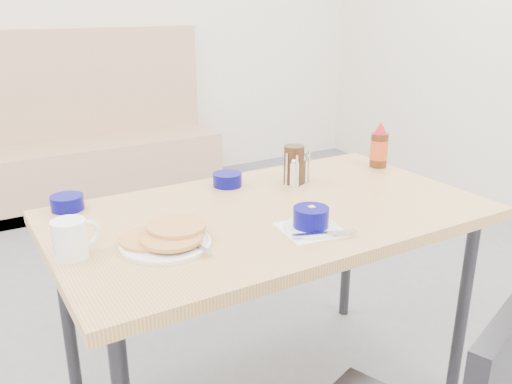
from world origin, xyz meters
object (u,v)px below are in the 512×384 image
coffee_mug (71,238)px  grits_setting (311,221)px  syrup_bottle (379,148)px  creamer_bowl (67,203)px  amber_tumbler (294,164)px  condiment_caddy (298,172)px  pancake_plate (166,239)px  butter_bowl (227,180)px  booth_bench (86,153)px  dining_table (270,227)px

coffee_mug → grits_setting: coffee_mug is taller
syrup_bottle → creamer_bowl: bearing=172.8°
amber_tumbler → condiment_caddy: bearing=-60.8°
pancake_plate → butter_bowl: 0.53m
grits_setting → creamer_bowl: 0.80m
creamer_bowl → condiment_caddy: bearing=-11.6°
coffee_mug → grits_setting: size_ratio=0.64×
booth_bench → dining_table: size_ratio=1.36×
coffee_mug → condiment_caddy: condiment_caddy is taller
booth_bench → coffee_mug: (-0.64, -2.55, 0.46)m
butter_bowl → condiment_caddy: condiment_caddy is taller
grits_setting → amber_tumbler: (0.21, 0.40, 0.04)m
coffee_mug → amber_tumbler: 0.88m
pancake_plate → coffee_mug: bearing=165.9°
creamer_bowl → butter_bowl: 0.56m
booth_bench → coffee_mug: 2.67m
pancake_plate → condiment_caddy: 0.68m
booth_bench → coffee_mug: booth_bench is taller
dining_table → amber_tumbler: amber_tumbler is taller
creamer_bowl → syrup_bottle: size_ratio=0.57×
booth_bench → dining_table: 2.56m
grits_setting → syrup_bottle: (0.63, 0.39, 0.05)m
grits_setting → syrup_bottle: bearing=32.0°
pancake_plate → booth_bench: bearing=81.4°
booth_bench → dining_table: booth_bench is taller
butter_bowl → syrup_bottle: bearing=-8.7°
grits_setting → butter_bowl: grits_setting is taller
amber_tumbler → coffee_mug: bearing=-166.2°
creamer_bowl → condiment_caddy: (0.80, -0.16, 0.02)m
pancake_plate → condiment_caddy: size_ratio=2.12×
dining_table → creamer_bowl: size_ratio=13.22×
coffee_mug → grits_setting: 0.67m
booth_bench → grits_setting: booth_bench is taller
booth_bench → dining_table: (0.00, -2.53, 0.35)m
grits_setting → condiment_caddy: 0.44m
coffee_mug → amber_tumbler: bearing=13.8°
pancake_plate → syrup_bottle: 1.07m
booth_bench → grits_setting: bearing=-89.7°
butter_bowl → amber_tumbler: (0.23, -0.10, 0.05)m
pancake_plate → creamer_bowl: bearing=112.6°
dining_table → pancake_plate: size_ratio=5.32×
condiment_caddy → grits_setting: bearing=-143.3°
dining_table → grits_setting: grits_setting is taller
dining_table → coffee_mug: size_ratio=10.52×
grits_setting → dining_table: bearing=93.6°
grits_setting → butter_bowl: bearing=92.5°
coffee_mug → creamer_bowl: bearing=79.7°
pancake_plate → coffee_mug: size_ratio=1.98×
grits_setting → amber_tumbler: amber_tumbler is taller
dining_table → amber_tumbler: (0.22, 0.19, 0.13)m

